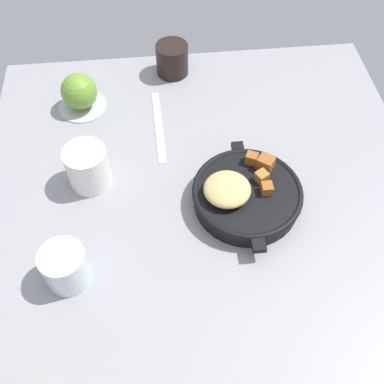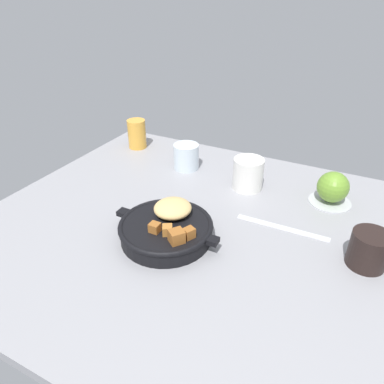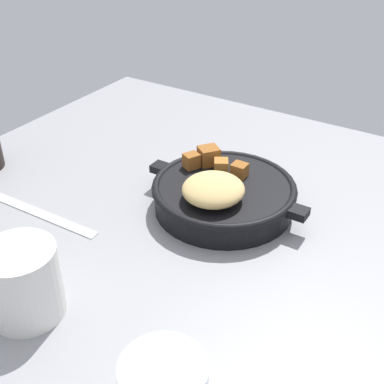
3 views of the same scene
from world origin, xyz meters
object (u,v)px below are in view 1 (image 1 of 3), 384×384
object	(u,v)px
coffee_mug_dark	(172,59)
water_glass_short	(65,267)
red_apple	(79,91)
cast_iron_skillet	(245,195)
ceramic_mug_white	(88,167)
butter_knife	(158,126)

from	to	relation	value
coffee_mug_dark	water_glass_short	bearing A→B (deg)	157.43
red_apple	cast_iron_skillet	bearing A→B (deg)	-133.28
cast_iron_skillet	ceramic_mug_white	bearing A→B (deg)	74.05
cast_iron_skillet	red_apple	world-z (taller)	red_apple
cast_iron_skillet	water_glass_short	distance (cm)	35.33
red_apple	ceramic_mug_white	distance (cm)	22.22
red_apple	butter_knife	bearing A→B (deg)	-115.53
ceramic_mug_white	coffee_mug_dark	bearing A→B (deg)	-30.49
coffee_mug_dark	red_apple	bearing A→B (deg)	115.28
red_apple	butter_knife	xyz separation A→B (cm)	(-8.14, -17.03, -4.46)
cast_iron_skillet	butter_knife	world-z (taller)	cast_iron_skillet
ceramic_mug_white	cast_iron_skillet	bearing A→B (deg)	-105.95
red_apple	coffee_mug_dark	world-z (taller)	red_apple
red_apple	coffee_mug_dark	distance (cm)	23.95
cast_iron_skillet	ceramic_mug_white	world-z (taller)	ceramic_mug_white
red_apple	coffee_mug_dark	size ratio (longest dim) A/B	1.04
butter_knife	water_glass_short	size ratio (longest dim) A/B	2.81
butter_knife	water_glass_short	world-z (taller)	water_glass_short
coffee_mug_dark	ceramic_mug_white	xyz separation A→B (cm)	(-32.29, 19.01, 0.58)
cast_iron_skillet	ceramic_mug_white	distance (cm)	31.10
red_apple	ceramic_mug_white	xyz separation A→B (cm)	(-22.07, -2.63, -0.23)
water_glass_short	coffee_mug_dark	xyz separation A→B (cm)	(53.34, -22.16, -0.05)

